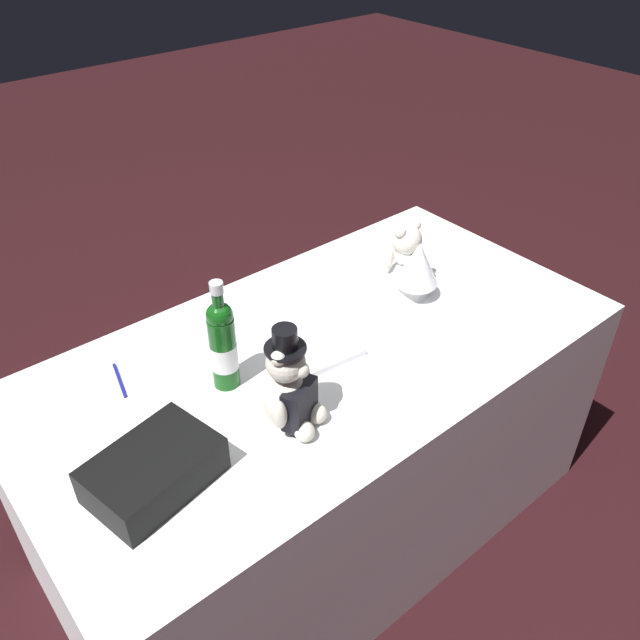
{
  "coord_description": "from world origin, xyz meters",
  "views": [
    {
      "loc": [
        -0.93,
        -1.12,
        1.95
      ],
      "look_at": [
        0.0,
        0.0,
        0.88
      ],
      "focal_mm": 36.5,
      "sensor_mm": 36.0,
      "label": 1
    }
  ],
  "objects_px": {
    "teddy_bear_groom": "(290,390)",
    "teddy_bear_bride": "(408,264)",
    "signing_pen": "(119,379)",
    "champagne_bottle": "(223,344)",
    "guestbook": "(313,341)",
    "gift_case_black": "(154,470)"
  },
  "relations": [
    {
      "from": "teddy_bear_bride",
      "to": "signing_pen",
      "type": "height_order",
      "value": "teddy_bear_bride"
    },
    {
      "from": "signing_pen",
      "to": "gift_case_black",
      "type": "height_order",
      "value": "gift_case_black"
    },
    {
      "from": "teddy_bear_bride",
      "to": "champagne_bottle",
      "type": "bearing_deg",
      "value": -179.66
    },
    {
      "from": "champagne_bottle",
      "to": "gift_case_black",
      "type": "xyz_separation_m",
      "value": [
        -0.31,
        -0.19,
        -0.09
      ]
    },
    {
      "from": "teddy_bear_bride",
      "to": "gift_case_black",
      "type": "distance_m",
      "value": 1.02
    },
    {
      "from": "champagne_bottle",
      "to": "signing_pen",
      "type": "distance_m",
      "value": 0.32
    },
    {
      "from": "teddy_bear_groom",
      "to": "signing_pen",
      "type": "relative_size",
      "value": 1.96
    },
    {
      "from": "champagne_bottle",
      "to": "teddy_bear_groom",
      "type": "bearing_deg",
      "value": -79.55
    },
    {
      "from": "champagne_bottle",
      "to": "guestbook",
      "type": "relative_size",
      "value": 1.25
    },
    {
      "from": "teddy_bear_groom",
      "to": "champagne_bottle",
      "type": "xyz_separation_m",
      "value": [
        -0.04,
        0.23,
        0.02
      ]
    },
    {
      "from": "gift_case_black",
      "to": "guestbook",
      "type": "distance_m",
      "value": 0.62
    },
    {
      "from": "gift_case_black",
      "to": "guestbook",
      "type": "bearing_deg",
      "value": 16.04
    },
    {
      "from": "teddy_bear_groom",
      "to": "guestbook",
      "type": "distance_m",
      "value": 0.34
    },
    {
      "from": "champagne_bottle",
      "to": "signing_pen",
      "type": "bearing_deg",
      "value": 138.53
    },
    {
      "from": "teddy_bear_groom",
      "to": "teddy_bear_bride",
      "type": "bearing_deg",
      "value": 19.87
    },
    {
      "from": "guestbook",
      "to": "teddy_bear_groom",
      "type": "bearing_deg",
      "value": -132.74
    },
    {
      "from": "teddy_bear_bride",
      "to": "teddy_bear_groom",
      "type": "bearing_deg",
      "value": -160.13
    },
    {
      "from": "teddy_bear_bride",
      "to": "signing_pen",
      "type": "bearing_deg",
      "value": 168.2
    },
    {
      "from": "champagne_bottle",
      "to": "gift_case_black",
      "type": "distance_m",
      "value": 0.37
    },
    {
      "from": "teddy_bear_bride",
      "to": "guestbook",
      "type": "distance_m",
      "value": 0.41
    },
    {
      "from": "gift_case_black",
      "to": "guestbook",
      "type": "relative_size",
      "value": 1.23
    },
    {
      "from": "signing_pen",
      "to": "guestbook",
      "type": "xyz_separation_m",
      "value": [
        0.5,
        -0.21,
        0.01
      ]
    }
  ]
}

